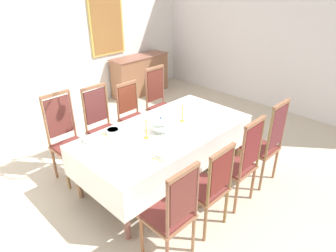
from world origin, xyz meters
name	(u,v)px	position (x,y,z in m)	size (l,w,h in m)	color
ground	(154,171)	(0.00, 0.00, -0.02)	(6.80, 5.69, 0.04)	beige
back_wall	(45,32)	(0.00, 2.89, 1.63)	(6.80, 0.08, 3.27)	silver
right_wall	(280,29)	(3.44, 0.00, 1.63)	(0.08, 5.69, 3.27)	silver
dining_table	(165,134)	(0.00, -0.24, 0.69)	(2.35, 1.17, 0.76)	#88554A
tablecloth	(165,137)	(0.00, -0.24, 0.66)	(2.37, 1.19, 0.42)	white
chair_south_a	(173,212)	(-0.90, -1.23, 0.58)	(0.44, 0.42, 1.13)	#915939
chair_north_a	(66,137)	(-0.90, 0.76, 0.62)	(0.44, 0.42, 1.23)	brown
chair_south_b	(209,186)	(-0.33, -1.23, 0.57)	(0.44, 0.42, 1.08)	#94643A
chair_north_b	(102,125)	(-0.33, 0.76, 0.60)	(0.44, 0.42, 1.18)	#855C47
chair_south_c	(240,162)	(0.26, -1.23, 0.60)	(0.44, 0.42, 1.19)	#925349
chair_north_c	(133,115)	(0.26, 0.75, 0.57)	(0.44, 0.42, 1.09)	olive
chair_south_d	(265,143)	(0.87, -1.23, 0.61)	(0.44, 0.42, 1.22)	#99673C
chair_north_d	(160,102)	(0.87, 0.76, 0.61)	(0.44, 0.42, 1.21)	#945737
soup_tureen	(161,125)	(-0.08, -0.24, 0.87)	(0.26, 0.26, 0.21)	white
candlestick_west	(146,128)	(-0.33, -0.24, 0.91)	(0.07, 0.07, 0.36)	gold
candlestick_east	(182,113)	(0.33, -0.24, 0.90)	(0.07, 0.07, 0.34)	gold
bowl_near_left	(164,154)	(-0.46, -0.68, 0.79)	(0.16, 0.16, 0.04)	white
bowl_near_right	(113,131)	(-0.53, 0.19, 0.79)	(0.18, 0.18, 0.05)	white
bowl_far_left	(90,139)	(-0.86, 0.21, 0.79)	(0.18, 0.18, 0.04)	white
bowl_far_right	(129,124)	(-0.25, 0.21, 0.78)	(0.14, 0.14, 0.03)	white
spoon_primary	(155,159)	(-0.58, -0.66, 0.77)	(0.05, 0.18, 0.01)	gold
spoon_secondary	(104,135)	(-0.65, 0.22, 0.77)	(0.03, 0.18, 0.01)	gold
sideboard	(140,75)	(1.97, 2.57, 0.45)	(1.44, 0.48, 0.90)	#8F5E40
framed_painting	(106,20)	(1.33, 2.82, 1.74)	(0.83, 0.05, 1.45)	#D1B251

